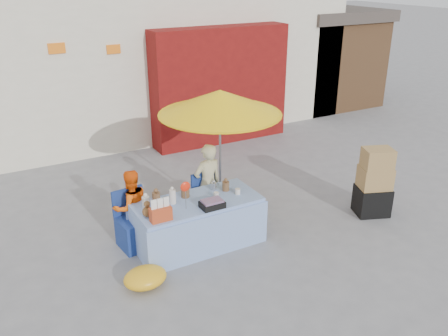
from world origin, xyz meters
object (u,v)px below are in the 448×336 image
market_table (197,222)px  vendor_orange (131,207)px  umbrella (220,103)px  vendor_beige (208,184)px  chair_right (212,211)px  box_stack (374,184)px  chair_left (136,230)px

market_table → vendor_orange: size_ratio=1.63×
umbrella → vendor_beige: bearing=-153.4°
chair_right → box_stack: 2.67m
chair_left → vendor_beige: size_ratio=0.64×
vendor_orange → chair_right: bearing=167.5°
vendor_beige → box_stack: bearing=150.5°
chair_left → box_stack: size_ratio=0.74×
chair_left → box_stack: 3.86m
chair_left → umbrella: size_ratio=0.41×
umbrella → box_stack: size_ratio=1.81×
chair_right → box_stack: (2.49, -0.93, 0.28)m
chair_right → vendor_beige: size_ratio=0.64×
chair_right → vendor_beige: vendor_beige is taller
chair_left → chair_right: size_ratio=1.00×
umbrella → box_stack: bearing=-29.0°
umbrella → chair_right: bearing=-136.7°
umbrella → box_stack: (2.19, -1.21, -1.36)m
vendor_beige → box_stack: 2.71m
chair_left → box_stack: (3.74, -0.93, 0.28)m
vendor_orange → umbrella: umbrella is taller
chair_left → market_table: bearing=-32.6°
market_table → chair_left: (-0.80, 0.40, -0.11)m
chair_left → vendor_orange: 0.34m
market_table → box_stack: bearing=-10.6°
market_table → umbrella: 1.83m
market_table → vendor_beige: vendor_beige is taller
chair_right → vendor_orange: vendor_orange is taller
market_table → chair_right: (0.45, 0.40, -0.11)m
chair_right → chair_left: bearing=173.6°
market_table → vendor_beige: (0.45, 0.53, 0.29)m
market_table → chair_right: size_ratio=2.19×
vendor_beige → chair_right: bearing=82.9°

